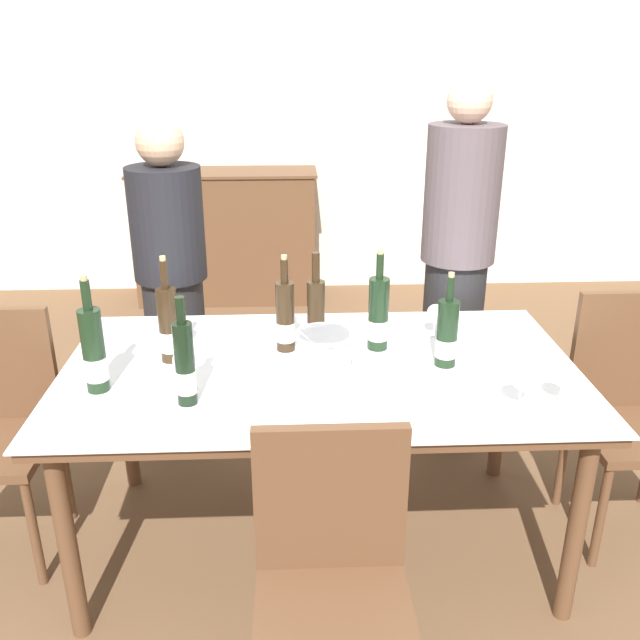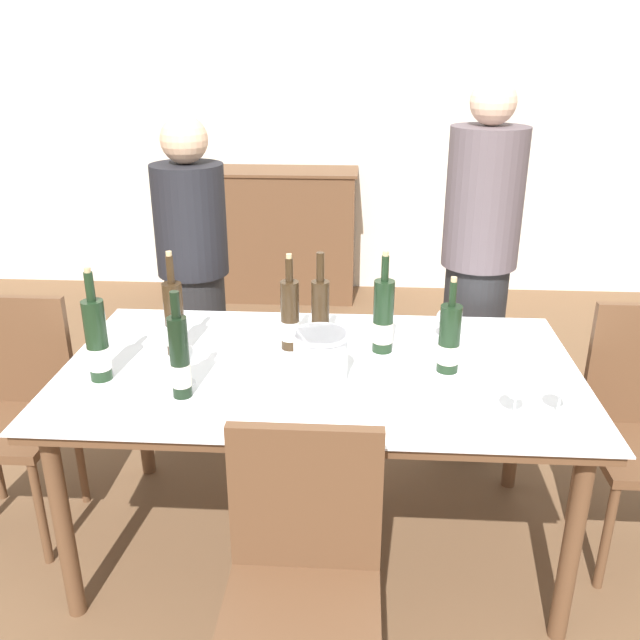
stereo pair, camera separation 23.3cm
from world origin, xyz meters
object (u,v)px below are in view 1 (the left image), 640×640
object	(u,v)px
wine_bottle_5	(316,317)
wine_bottle_6	(285,318)
wine_bottle_3	(169,326)
wine_glass_0	(185,362)
wine_glass_2	(563,375)
person_host	(173,289)
ice_bucket	(324,356)
wine_bottle_0	(94,352)
chair_near_front	(331,573)
wine_glass_3	(436,314)
wine_bottle_2	(447,335)
chair_right_end	(630,401)
person_guest_left	(456,273)
sideboard_cabinet	(227,236)
dining_table	(320,384)
wine_bottle_4	(185,365)
wine_glass_1	(522,379)
wine_bottle_1	(378,316)

from	to	relation	value
wine_bottle_5	wine_bottle_6	bearing A→B (deg)	176.28
wine_bottle_3	wine_glass_0	size ratio (longest dim) A/B	2.61
wine_glass_2	person_host	world-z (taller)	person_host
ice_bucket	wine_bottle_6	distance (m)	0.29
person_host	wine_bottle_6	bearing A→B (deg)	-52.22
wine_bottle_0	chair_near_front	xyz separation A→B (m)	(0.74, -0.60, -0.39)
wine_bottle_6	wine_glass_2	bearing A→B (deg)	-27.20
ice_bucket	wine_bottle_5	xyz separation A→B (m)	(-0.02, 0.25, 0.04)
wine_bottle_5	chair_near_front	distance (m)	0.97
wine_glass_3	chair_near_front	distance (m)	1.16
wine_bottle_2	wine_glass_2	distance (m)	0.43
wine_bottle_3	chair_right_end	world-z (taller)	wine_bottle_3
wine_glass_0	person_guest_left	distance (m)	1.43
person_guest_left	sideboard_cabinet	bearing A→B (deg)	121.02
wine_bottle_0	wine_bottle_6	xyz separation A→B (m)	(0.62, 0.29, -0.01)
dining_table	wine_bottle_4	bearing A→B (deg)	-151.12
sideboard_cabinet	chair_near_front	bearing A→B (deg)	-80.84
chair_near_front	person_guest_left	xyz separation A→B (m)	(0.66, 1.50, 0.34)
wine_bottle_0	chair_near_front	bearing A→B (deg)	-39.44
wine_bottle_3	wine_glass_1	world-z (taller)	wine_bottle_3
wine_bottle_5	chair_near_front	xyz separation A→B (m)	(0.00, -0.89, -0.38)
person_host	person_guest_left	bearing A→B (deg)	-3.53
wine_bottle_2	wine_bottle_5	size ratio (longest dim) A/B	0.91
sideboard_cabinet	wine_bottle_3	world-z (taller)	wine_bottle_3
dining_table	wine_glass_3	size ratio (longest dim) A/B	14.25
wine_bottle_1	wine_glass_0	bearing A→B (deg)	-155.34
person_host	person_guest_left	world-z (taller)	person_guest_left
sideboard_cabinet	wine_bottle_6	size ratio (longest dim) A/B	3.68
wine_glass_2	wine_bottle_3	bearing A→B (deg)	163.77
wine_bottle_0	wine_bottle_6	size ratio (longest dim) A/B	1.08
wine_bottle_1	wine_glass_1	world-z (taller)	wine_bottle_1
wine_glass_2	person_host	size ratio (longest dim) A/B	0.09
sideboard_cabinet	dining_table	xyz separation A→B (m)	(0.58, -2.81, 0.21)
wine_glass_2	chair_right_end	world-z (taller)	chair_right_end
dining_table	chair_near_front	size ratio (longest dim) A/B	2.02
wine_bottle_2	sideboard_cabinet	bearing A→B (deg)	110.04
chair_near_front	wine_glass_3	bearing A→B (deg)	65.12
wine_bottle_1	wine_bottle_4	xyz separation A→B (m)	(-0.66, -0.39, 0.00)
wine_bottle_2	wine_bottle_4	xyz separation A→B (m)	(-0.88, -0.24, 0.02)
sideboard_cabinet	wine_bottle_1	world-z (taller)	wine_bottle_1
wine_bottle_6	wine_glass_2	size ratio (longest dim) A/B	2.65
dining_table	wine_bottle_4	size ratio (longest dim) A/B	5.06
wine_bottle_1	person_host	distance (m)	1.11
wine_bottle_3	wine_bottle_2	bearing A→B (deg)	-4.59
wine_bottle_5	wine_bottle_4	bearing A→B (deg)	-137.62
dining_table	wine_bottle_5	size ratio (longest dim) A/B	4.82
wine_bottle_4	chair_near_front	size ratio (longest dim) A/B	0.40
wine_bottle_1	wine_glass_3	bearing A→B (deg)	25.16
dining_table	wine_bottle_3	bearing A→B (deg)	171.29
wine_bottle_0	wine_bottle_2	xyz separation A→B (m)	(1.19, 0.14, -0.02)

